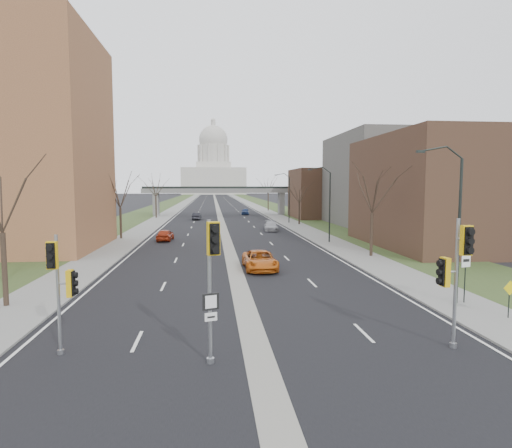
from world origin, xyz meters
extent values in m
plane|color=black|center=(0.00, 0.00, 0.00)|extent=(700.00, 700.00, 0.00)
cube|color=black|center=(0.00, 150.00, 0.01)|extent=(20.00, 600.00, 0.01)
cube|color=gray|center=(0.00, 150.00, 0.00)|extent=(1.20, 600.00, 0.02)
cube|color=gray|center=(12.00, 150.00, 0.06)|extent=(4.00, 600.00, 0.12)
cube|color=gray|center=(-12.00, 150.00, 0.06)|extent=(4.00, 600.00, 0.12)
cube|color=#2A3A1B|center=(18.00, 150.00, 0.05)|extent=(8.00, 600.00, 0.10)
cube|color=#2A3A1B|center=(-18.00, 150.00, 0.05)|extent=(8.00, 600.00, 0.10)
cube|color=#482F21|center=(24.00, 28.00, 6.00)|extent=(16.00, 20.00, 12.00)
cube|color=#5A5852|center=(28.00, 52.00, 7.50)|extent=(18.00, 22.00, 15.00)
cube|color=#482F21|center=(22.00, 70.00, 5.00)|extent=(14.00, 14.00, 10.00)
cube|color=slate|center=(-14.00, 80.00, 2.50)|extent=(1.20, 2.50, 5.00)
cube|color=slate|center=(14.00, 80.00, 2.50)|extent=(1.20, 2.50, 5.00)
cube|color=slate|center=(0.00, 80.00, 5.50)|extent=(34.00, 3.00, 1.00)
cube|color=black|center=(0.00, 80.00, 6.20)|extent=(34.00, 0.15, 0.50)
cube|color=#BBB6AB|center=(0.00, 320.00, 10.00)|extent=(48.00, 42.00, 20.00)
cube|color=#BBB6AB|center=(0.00, 320.00, 22.00)|extent=(26.00, 26.00, 5.00)
cylinder|color=#BBB6AB|center=(0.00, 320.00, 31.00)|extent=(22.00, 22.00, 14.00)
sphere|color=#BBB6AB|center=(0.00, 320.00, 42.00)|extent=(22.00, 22.00, 22.00)
cylinder|color=#BBB6AB|center=(0.00, 320.00, 53.50)|extent=(3.60, 3.60, 4.50)
cylinder|color=black|center=(11.80, 6.00, 4.12)|extent=(0.16, 0.16, 8.00)
cube|color=black|center=(9.50, 6.00, 8.47)|extent=(0.45, 0.18, 0.14)
cylinder|color=black|center=(11.80, 32.00, 4.12)|extent=(0.16, 0.16, 8.00)
cube|color=black|center=(9.50, 32.00, 8.47)|extent=(0.45, 0.18, 0.14)
cylinder|color=black|center=(11.80, 58.00, 4.12)|extent=(0.16, 0.16, 8.00)
cube|color=black|center=(9.50, 58.00, 8.47)|extent=(0.45, 0.18, 0.14)
cylinder|color=#382B21|center=(-13.00, 8.00, 2.12)|extent=(0.28, 0.28, 4.00)
cylinder|color=#382B21|center=(-13.00, 38.00, 2.00)|extent=(0.28, 0.28, 3.75)
cylinder|color=#382B21|center=(-13.00, 72.00, 2.25)|extent=(0.28, 0.28, 4.25)
cylinder|color=#382B21|center=(13.00, 22.00, 2.12)|extent=(0.28, 0.28, 4.00)
cylinder|color=#382B21|center=(13.00, 55.00, 1.87)|extent=(0.28, 0.28, 3.50)
cylinder|color=#382B21|center=(13.00, 95.00, 2.25)|extent=(0.28, 0.28, 4.25)
cylinder|color=gray|center=(-7.77, 0.93, 2.38)|extent=(0.13, 0.13, 4.77)
cylinder|color=gray|center=(-7.77, 0.93, 0.09)|extent=(0.26, 0.26, 0.18)
cube|color=#CF9F0C|center=(-7.78, 0.47, 4.03)|extent=(0.39, 0.37, 1.05)
cube|color=#CF9F0C|center=(-7.31, 0.92, 2.84)|extent=(0.37, 0.39, 1.05)
cylinder|color=gray|center=(-1.88, -0.55, 2.70)|extent=(0.15, 0.15, 5.41)
cylinder|color=gray|center=(-1.88, -0.55, 0.10)|extent=(0.29, 0.29, 0.21)
cube|color=#CF9F0C|center=(-1.72, -1.05, 4.78)|extent=(0.54, 0.52, 1.20)
cube|color=black|center=(-1.88, -0.55, 2.39)|extent=(0.61, 0.22, 0.62)
cube|color=silver|center=(-1.88, -0.55, 1.82)|extent=(0.46, 0.18, 0.31)
cylinder|color=gray|center=(8.05, -0.04, 2.67)|extent=(0.14, 0.14, 5.34)
cylinder|color=gray|center=(8.05, -0.04, 0.10)|extent=(0.29, 0.29, 0.21)
cube|color=#CF9F0C|center=(8.10, -0.56, 4.52)|extent=(0.47, 0.45, 1.18)
cube|color=#CF9F0C|center=(7.54, -0.09, 3.18)|extent=(0.45, 0.47, 1.18)
cylinder|color=black|center=(12.26, 5.99, 1.31)|extent=(0.07, 0.07, 2.39)
cube|color=silver|center=(12.26, 5.99, 2.51)|extent=(0.59, 0.16, 0.76)
cylinder|color=black|center=(12.81, 3.12, 0.87)|extent=(0.06, 0.06, 1.50)
cube|color=#D6BF0B|center=(12.81, 3.12, 1.62)|extent=(0.73, 0.11, 0.73)
imported|color=#992A11|center=(-7.40, 35.96, 0.72)|extent=(1.97, 4.31, 1.43)
imported|color=black|center=(-4.67, 67.62, 0.69)|extent=(1.74, 4.30, 1.39)
imported|color=#C05B14|center=(2.00, 17.15, 0.74)|extent=(2.56, 5.40, 1.49)
imported|color=#94959B|center=(6.89, 45.96, 0.70)|extent=(2.47, 5.03, 1.41)
imported|color=navy|center=(5.89, 81.49, 0.72)|extent=(2.13, 4.38, 1.44)
camera|label=1|loc=(-1.78, -16.15, 6.65)|focal=30.00mm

